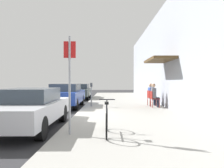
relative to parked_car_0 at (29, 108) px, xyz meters
The scene contains 13 objects.
ground_plane 2.93m from the parked_car_0, 67.25° to the left, with size 60.00×60.00×0.00m, color #2D2D30.
sidewalk_slab 5.74m from the parked_car_0, 54.07° to the left, with size 4.50×32.00×0.12m, color #9E9B93.
building_facade 7.70m from the parked_car_0, 38.80° to the left, with size 1.40×32.00×5.84m.
parked_car_0 is the anchor object (origin of this frame).
parked_car_1 6.01m from the parked_car_0, 90.00° to the left, with size 1.80×4.40×1.38m.
parked_car_2 12.26m from the parked_car_0, 90.00° to the left, with size 1.80×4.40×1.30m.
parking_meter 5.71m from the parked_car_0, 74.25° to the left, with size 0.12×0.10×1.32m.
street_sign 2.15m from the parked_car_0, 38.91° to the right, with size 0.32×0.06×2.60m.
bicycle_0 2.79m from the parked_car_0, 26.92° to the right, with size 0.46×1.71×0.90m.
cafe_chair_0 7.02m from the parked_car_0, 45.07° to the left, with size 0.46×0.46×0.87m.
seated_patron_0 7.06m from the parked_car_0, 44.74° to the left, with size 0.44×0.37×1.29m.
cafe_chair_1 7.64m from the parked_car_0, 49.54° to the left, with size 0.51×0.51×0.87m.
seated_patron_1 7.69m from the parked_car_0, 49.25° to the left, with size 0.47×0.41×1.29m.
Camera 1 is at (1.44, -9.82, 1.53)m, focal length 36.18 mm.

